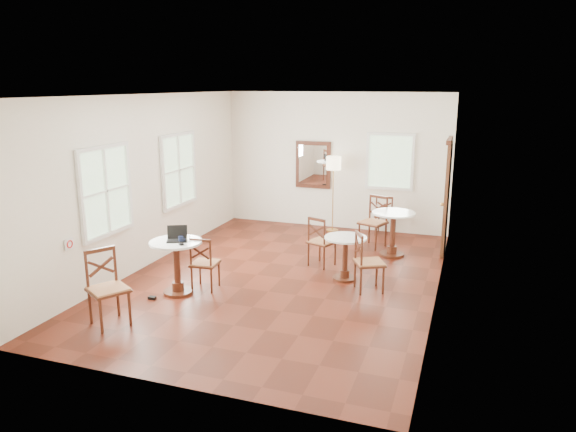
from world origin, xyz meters
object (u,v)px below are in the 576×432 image
object	(u,v)px
chair_near_b	(107,288)
cafe_table_near	(177,261)
chair_near_a	(204,263)
water_glass	(188,238)
chair_mid_b	(368,262)
cafe_table_mid	(345,253)
laptop	(177,237)
chair_mid_a	(321,242)
cafe_table_back	(393,229)
floor_lamp	(333,168)
chair_back_b	(374,222)
chair_back_a	(385,215)
power_adapter	(152,298)
mouse	(181,244)
navy_mug	(181,239)

from	to	relation	value
chair_near_b	cafe_table_near	bearing A→B (deg)	17.43
chair_near_a	water_glass	xyz separation A→B (m)	(-0.13, -0.23, 0.46)
water_glass	chair_mid_b	bearing A→B (deg)	21.54
cafe_table_mid	laptop	world-z (taller)	laptop
chair_near_b	chair_mid_a	world-z (taller)	chair_near_b
chair_mid_b	chair_near_b	bearing A→B (deg)	100.55
cafe_table_back	chair_mid_a	xyz separation A→B (m)	(-1.11, -1.02, -0.07)
cafe_table_back	chair_near_a	xyz separation A→B (m)	(-2.54, -2.70, -0.09)
laptop	water_glass	distance (m)	0.19
cafe_table_near	chair_near_b	xyz separation A→B (m)	(-0.31, -1.27, -0.01)
chair_mid_a	floor_lamp	xyz separation A→B (m)	(-0.39, 2.34, 0.95)
cafe_table_back	floor_lamp	xyz separation A→B (m)	(-1.51, 1.32, 0.88)
chair_mid_a	laptop	bearing A→B (deg)	68.05
cafe_table_mid	chair_near_a	bearing A→B (deg)	-149.84
chair_back_b	chair_back_a	bearing A→B (deg)	105.34
chair_mid_a	laptop	distance (m)	2.64
chair_near_a	chair_mid_a	distance (m)	2.21
cafe_table_near	laptop	size ratio (longest dim) A/B	2.22
cafe_table_back	power_adapter	size ratio (longest dim) A/B	7.51
power_adapter	chair_near_b	bearing A→B (deg)	-93.84
chair_mid_b	cafe_table_near	bearing A→B (deg)	84.45
cafe_table_mid	laptop	size ratio (longest dim) A/B	1.93
chair_mid_a	water_glass	distance (m)	2.51
chair_mid_b	power_adapter	xyz separation A→B (m)	(-3.00, -1.42, -0.45)
mouse	water_glass	xyz separation A→B (m)	(0.00, 0.21, 0.03)
cafe_table_back	water_glass	size ratio (longest dim) A/B	8.39
chair_mid_b	power_adapter	world-z (taller)	chair_mid_b
chair_back_b	laptop	distance (m)	4.19
chair_near_a	navy_mug	size ratio (longest dim) A/B	7.91
laptop	chair_near_a	bearing A→B (deg)	11.48
cafe_table_mid	chair_mid_a	world-z (taller)	chair_mid_a
cafe_table_mid	water_glass	xyz separation A→B (m)	(-2.12, -1.39, 0.44)
chair_back_a	laptop	distance (m)	5.00
chair_back_a	navy_mug	xyz separation A→B (m)	(-2.39, -4.37, 0.45)
cafe_table_mid	power_adapter	bearing A→B (deg)	-144.96
cafe_table_back	chair_back_a	xyz separation A→B (m)	(-0.37, 1.37, -0.09)
chair_back_a	chair_near_b	bearing A→B (deg)	65.06
chair_near_a	chair_back_a	world-z (taller)	chair_back_a
water_glass	cafe_table_mid	bearing A→B (deg)	33.26
chair_near_a	power_adapter	distance (m)	0.95
chair_mid_a	chair_back_b	bearing A→B (deg)	-93.75
chair_back_b	floor_lamp	xyz separation A→B (m)	(-1.06, 0.85, 0.89)
laptop	cafe_table_near	bearing A→B (deg)	-115.16
navy_mug	laptop	bearing A→B (deg)	149.55
cafe_table_back	laptop	world-z (taller)	laptop
chair_near_b	power_adapter	xyz separation A→B (m)	(0.06, 0.92, -0.49)
cafe_table_near	chair_back_b	distance (m)	4.21
cafe_table_near	cafe_table_back	bearing A→B (deg)	46.30
chair_mid_a	cafe_table_back	bearing A→B (deg)	-117.21
navy_mug	chair_near_b	bearing A→B (deg)	-108.12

